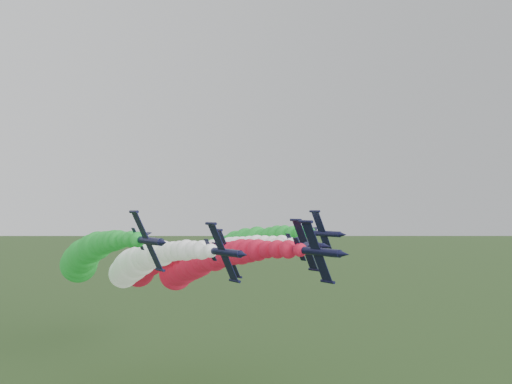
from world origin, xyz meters
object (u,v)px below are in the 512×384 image
(jet_inner_left, at_px, (136,265))
(jet_trail, at_px, (150,265))
(jet_lead, at_px, (195,265))
(jet_outer_right, at_px, (222,250))
(jet_inner_right, at_px, (199,260))
(jet_outer_left, at_px, (85,258))

(jet_inner_left, xyz_separation_m, jet_trail, (11.45, 17.00, -2.24))
(jet_lead, distance_m, jet_trail, 28.78)
(jet_outer_right, bearing_deg, jet_inner_right, -156.01)
(jet_inner_right, bearing_deg, jet_outer_right, 23.99)
(jet_inner_left, distance_m, jet_outer_left, 12.91)
(jet_lead, bearing_deg, jet_outer_left, 136.00)
(jet_inner_left, xyz_separation_m, jet_outer_left, (-10.16, 7.79, 1.72))
(jet_inner_left, bearing_deg, jet_inner_right, 9.45)
(jet_lead, relative_size, jet_inner_right, 0.99)
(jet_lead, bearing_deg, jet_outer_right, 43.81)
(jet_inner_right, height_order, jet_trail, jet_inner_right)
(jet_inner_right, xyz_separation_m, jet_outer_left, (-30.08, 4.47, 1.88))
(jet_outer_left, distance_m, jet_trail, 23.82)
(jet_outer_right, bearing_deg, jet_outer_left, -179.73)
(jet_lead, relative_size, jet_inner_left, 1.01)
(jet_lead, distance_m, jet_outer_left, 27.99)
(jet_inner_right, relative_size, jet_outer_right, 1.01)
(jet_trail, bearing_deg, jet_outer_right, -25.46)
(jet_lead, xyz_separation_m, jet_inner_right, (9.97, 14.95, -0.44))
(jet_inner_right, relative_size, jet_trail, 1.00)
(jet_lead, bearing_deg, jet_trail, 87.01)
(jet_inner_left, height_order, jet_outer_left, jet_outer_left)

